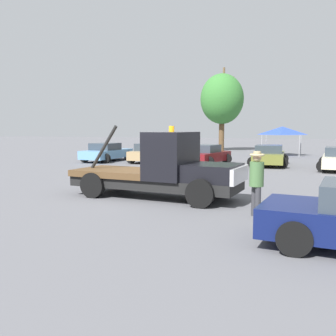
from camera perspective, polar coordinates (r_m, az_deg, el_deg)
ground_plane at (r=13.09m, az=-2.04°, el=-4.49°), size 160.00×160.00×0.00m
tow_truck at (r=12.78m, az=-0.57°, el=-0.39°), size 6.10×2.44×2.51m
person_near_truck at (r=10.38m, az=13.34°, el=-1.54°), size 0.40×0.40×1.78m
parked_car_skyblue at (r=27.85m, az=-9.34°, el=2.37°), size 2.55×4.63×1.34m
parked_car_tan at (r=26.83m, az=-2.78°, el=2.31°), size 2.59×4.48×1.34m
parked_car_maroon at (r=24.83m, az=5.68°, el=1.98°), size 2.98×4.49×1.34m
parked_car_olive at (r=25.09m, az=15.13°, el=1.85°), size 2.63×4.83×1.34m
canopy_tent_blue at (r=34.54m, az=17.01°, el=5.46°), size 3.14×3.14×2.57m
tree_left at (r=41.01m, az=8.23°, el=10.34°), size 4.60×4.60×8.21m
traffic_cone at (r=16.74m, az=-7.76°, el=-1.35°), size 0.40×0.40×0.55m
utility_pole at (r=41.04m, az=8.45°, el=9.17°), size 2.20×0.24×8.83m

